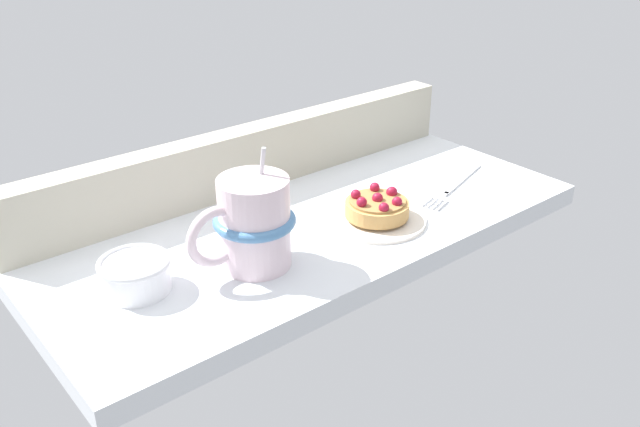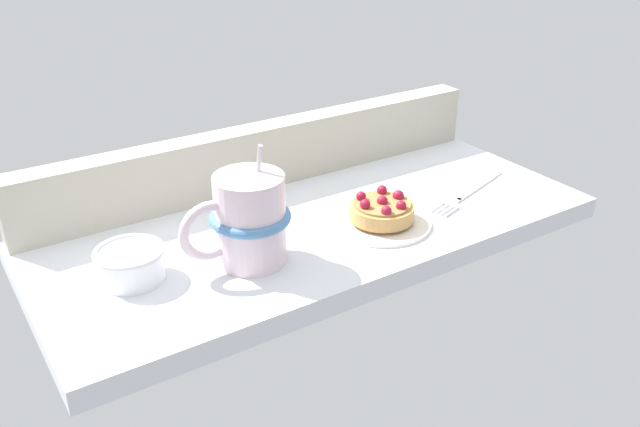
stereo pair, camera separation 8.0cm
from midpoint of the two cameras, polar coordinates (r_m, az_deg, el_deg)
The scene contains 7 objects.
ground_plane at distance 87.08cm, azimuth 2.30°, elevation -1.38°, with size 70.61×30.96×2.70cm, color silver.
window_rail_back at distance 95.02cm, azimuth -2.36°, elevation 4.86°, with size 69.20×3.87×8.58cm, color #B2AD99.
dessert_plate at distance 85.89cm, azimuth 7.82°, elevation -0.73°, with size 12.48×12.48×0.88cm.
raspberry_tart at distance 85.15cm, azimuth 7.90°, elevation 0.27°, with size 8.07×8.07×3.22cm.
coffee_mug at distance 74.98cm, azimuth -3.06°, elevation -0.61°, with size 13.03×9.14×13.60cm.
dessert_fork at distance 96.48cm, azimuth 14.77°, elevation 1.72°, with size 17.17×6.78×0.60cm.
sugar_bowl at distance 75.05cm, azimuth -12.68°, elevation -4.15°, with size 7.67×7.67×3.66cm.
Camera 2 is at (-41.54, -64.79, 39.67)cm, focal length 38.23 mm.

